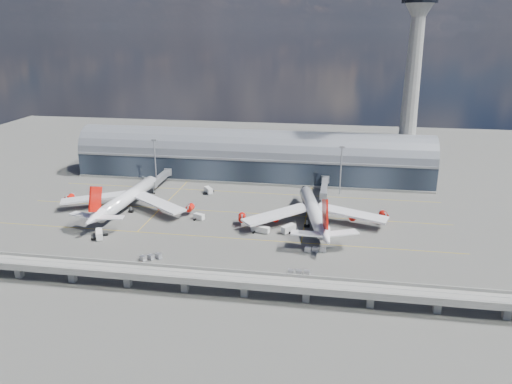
% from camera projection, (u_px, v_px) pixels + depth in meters
% --- Properties ---
extents(ground, '(500.00, 500.00, 0.00)m').
position_uv_depth(ground, '(223.00, 228.00, 216.76)').
color(ground, '#474744').
rests_on(ground, ground).
extents(taxi_lines, '(200.00, 80.12, 0.01)m').
position_uv_depth(taxi_lines, '(233.00, 211.00, 237.46)').
color(taxi_lines, gold).
rests_on(taxi_lines, ground).
extents(terminal, '(200.00, 30.00, 28.00)m').
position_uv_depth(terminal, '(253.00, 158.00, 286.20)').
color(terminal, '#1C232E').
rests_on(terminal, ground).
extents(control_tower, '(19.00, 19.00, 103.00)m').
position_uv_depth(control_tower, '(411.00, 89.00, 265.09)').
color(control_tower, gray).
rests_on(control_tower, ground).
extents(guideway, '(220.00, 8.50, 7.20)m').
position_uv_depth(guideway, '(184.00, 277.00, 163.60)').
color(guideway, gray).
rests_on(guideway, ground).
extents(floodlight_mast_left, '(3.00, 0.70, 25.70)m').
position_uv_depth(floodlight_mast_left, '(155.00, 161.00, 271.64)').
color(floodlight_mast_left, gray).
rests_on(floodlight_mast_left, ground).
extents(floodlight_mast_right, '(3.00, 0.70, 25.70)m').
position_uv_depth(floodlight_mast_right, '(341.00, 169.00, 256.26)').
color(floodlight_mast_right, gray).
rests_on(floodlight_mast_right, ground).
extents(airliner_left, '(65.99, 69.35, 21.12)m').
position_uv_depth(airliner_left, '(126.00, 199.00, 235.22)').
color(airliner_left, white).
rests_on(airliner_left, ground).
extents(airliner_right, '(66.25, 69.34, 22.13)m').
position_uv_depth(airliner_right, '(314.00, 213.00, 218.33)').
color(airliner_right, white).
rests_on(airliner_right, ground).
extents(jet_bridge_left, '(4.40, 28.00, 7.25)m').
position_uv_depth(jet_bridge_left, '(162.00, 177.00, 271.97)').
color(jet_bridge_left, gray).
rests_on(jet_bridge_left, ground).
extents(jet_bridge_right, '(4.40, 32.00, 7.25)m').
position_uv_depth(jet_bridge_right, '(324.00, 186.00, 256.57)').
color(jet_bridge_right, gray).
rests_on(jet_bridge_right, ground).
extents(service_truck_0, '(5.74, 8.05, 3.20)m').
position_uv_depth(service_truck_0, '(99.00, 234.00, 206.24)').
color(service_truck_0, silver).
rests_on(service_truck_0, ground).
extents(service_truck_1, '(5.36, 3.93, 2.83)m').
position_uv_depth(service_truck_1, '(199.00, 217.00, 225.70)').
color(service_truck_1, silver).
rests_on(service_truck_1, ground).
extents(service_truck_2, '(8.27, 4.44, 2.88)m').
position_uv_depth(service_truck_2, '(260.00, 229.00, 211.66)').
color(service_truck_2, silver).
rests_on(service_truck_2, ground).
extents(service_truck_3, '(6.09, 6.91, 3.24)m').
position_uv_depth(service_truck_3, '(288.00, 229.00, 211.74)').
color(service_truck_3, silver).
rests_on(service_truck_3, ground).
extents(service_truck_4, '(2.77, 4.77, 2.62)m').
position_uv_depth(service_truck_4, '(275.00, 215.00, 228.03)').
color(service_truck_4, silver).
rests_on(service_truck_4, ground).
extents(service_truck_5, '(5.77, 6.72, 3.13)m').
position_uv_depth(service_truck_5, '(209.00, 190.00, 261.46)').
color(service_truck_5, silver).
rests_on(service_truck_5, ground).
extents(cargo_train_0, '(8.22, 5.77, 1.89)m').
position_uv_depth(cargo_train_0, '(151.00, 257.00, 187.27)').
color(cargo_train_0, gray).
rests_on(cargo_train_0, ground).
extents(cargo_train_1, '(8.70, 3.15, 1.91)m').
position_uv_depth(cargo_train_1, '(315.00, 250.00, 193.50)').
color(cargo_train_1, gray).
rests_on(cargo_train_1, ground).
extents(cargo_train_2, '(8.28, 2.26, 1.83)m').
position_uv_depth(cargo_train_2, '(299.00, 272.00, 175.66)').
color(cargo_train_2, gray).
rests_on(cargo_train_2, ground).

